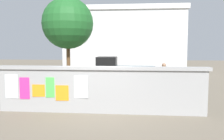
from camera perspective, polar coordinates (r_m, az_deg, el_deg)
name	(u,v)px	position (r m, az deg, el deg)	size (l,w,h in m)	color
ground	(117,82)	(16.82, 1.09, -2.89)	(60.00, 60.00, 0.00)	#6B6051
poster_wall	(100,89)	(8.82, -2.98, -4.60)	(7.86, 0.42, 1.73)	#999999
auto_rickshaw_truck	(123,72)	(14.80, 2.61, -0.51)	(3.61, 1.51, 1.85)	black
motorcycle	(98,90)	(11.03, -3.36, -4.83)	(1.90, 0.56, 0.87)	black
bicycle_near	(62,87)	(12.69, -11.92, -4.04)	(1.71, 0.44, 0.95)	black
person_walking	(56,80)	(10.77, -13.34, -2.40)	(0.44, 0.44, 1.62)	purple
person_bystander	(164,75)	(12.61, 12.28, -1.26)	(0.46, 0.46, 1.62)	#3F994C
tree_roadside	(68,23)	(18.53, -10.55, 10.91)	(3.86, 3.86, 6.17)	brown
building_background	(125,39)	(27.88, 3.02, 7.47)	(13.30, 6.39, 6.84)	silver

